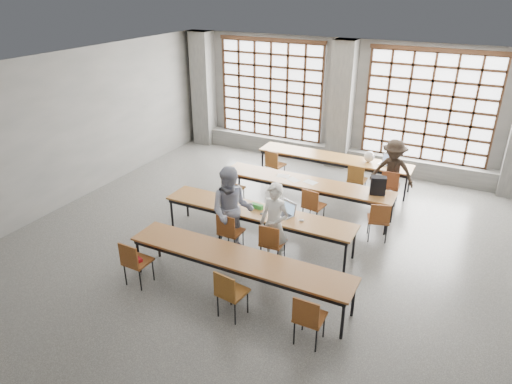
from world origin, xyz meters
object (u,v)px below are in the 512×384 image
chair_mid_right (379,218)px  phone (263,214)px  mouse (302,220)px  green_box (257,206)px  chair_back_right (390,184)px  student_female (232,211)px  chair_mid_centre (312,203)px  chair_front_right (271,240)px  desk_row_b (306,184)px  chair_back_left (274,163)px  plastic_bag (369,157)px  desk_row_a (334,159)px  laptop_back (388,162)px  red_pouch (138,259)px  student_male (274,224)px  student_back (392,172)px  laptop_front (286,212)px  chair_near_mid (229,290)px  chair_front_left (229,229)px  chair_mid_left (232,186)px  chair_back_mid (357,178)px  desk_row_c (257,213)px  chair_near_right (308,315)px  backpack (378,186)px  desk_row_d (238,260)px  chair_near_left (134,259)px

chair_mid_right → phone: (-2.00, -1.26, 0.20)m
mouse → green_box: bearing=174.3°
chair_back_right → chair_mid_right: size_ratio=1.00×
student_female → phone: (0.48, 0.40, -0.15)m
chair_mid_centre → chair_front_right: (-0.14, -1.79, 0.00)m
desk_row_b → chair_mid_centre: (0.39, -0.63, -0.13)m
chair_mid_centre → student_female: 1.99m
chair_back_left → plastic_bag: size_ratio=3.08×
desk_row_a → laptop_back: 1.37m
chair_mid_right → red_pouch: chair_mid_right is taller
desk_row_b → student_male: bearing=-83.9°
chair_back_left → plastic_bag: 2.44m
desk_row_b → student_back: student_back is taller
student_female → mouse: student_female is taller
student_male → laptop_back: student_male is taller
laptop_front → mouse: size_ratio=4.61×
desk_row_b → plastic_bag: bearing=62.5°
chair_near_mid → chair_front_left: bearing=120.0°
chair_front_left → phone: (0.48, 0.53, 0.20)m
desk_row_a → student_male: (0.18, -4.09, 0.15)m
chair_front_right → chair_mid_left: bearing=136.1°
chair_back_left → chair_mid_left: (-0.26, -1.80, 0.00)m
desk_row_a → green_box: 3.54m
chair_front_left → phone: 0.74m
chair_mid_left → green_box: bearing=-41.9°
student_male → laptop_front: 0.61m
desk_row_a → plastic_bag: size_ratio=13.99×
red_pouch → desk_row_b: bearing=68.1°
mouse → phone: size_ratio=0.75×
desk_row_b → chair_back_mid: (0.86, 1.17, -0.13)m
chair_mid_left → chair_back_right: bearing=28.8°
desk_row_b → laptop_back: 2.39m
mouse → green_box: (-1.00, 0.10, 0.03)m
laptop_front → chair_near_mid: bearing=-88.3°
mouse → desk_row_c: bearing=178.8°
chair_back_mid → student_female: bearing=-113.6°
laptop_back → mouse: size_ratio=4.22×
chair_near_right → chair_front_right: bearing=129.6°
chair_mid_centre → backpack: backpack is taller
laptop_back → phone: bearing=-112.8°
desk_row_d → chair_front_right: bearing=81.6°
chair_near_right → plastic_bag: (-0.64, 5.91, 0.34)m
mouse → chair_mid_centre: bearing=100.0°
desk_row_d → chair_front_left: 1.27m
chair_mid_right → chair_near_left: (-3.42, -3.43, 0.00)m
desk_row_b → backpack: 1.62m
chair_mid_right → student_back: size_ratio=0.56×
desk_row_d → chair_mid_left: 3.28m
desk_row_c → desk_row_d: size_ratio=1.00×
desk_row_b → chair_mid_centre: size_ratio=4.55×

